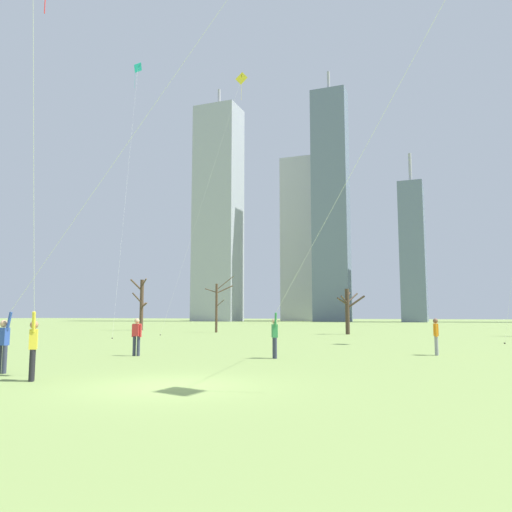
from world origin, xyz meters
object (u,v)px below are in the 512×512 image
object	(u,v)px
kite_flyer_midfield_center_red	(33,252)
bare_tree_far_right_edge	(141,303)
bare_tree_rightmost	(217,305)
bystander_strolling_midfield	(137,335)
distant_kite_drifting_left_teal	(136,86)
bystander_far_off_by_trees	(436,335)
kite_flyer_midfield_left_purple	(325,239)
kite_flyer_far_back_blue	(47,276)
distant_kite_drifting_right_yellow	(235,99)
bare_tree_center	(348,309)

from	to	relation	value
kite_flyer_midfield_center_red	bare_tree_far_right_edge	size ratio (longest dim) A/B	1.90
bare_tree_rightmost	bystander_strolling_midfield	bearing A→B (deg)	-71.52
kite_flyer_midfield_center_red	bare_tree_rightmost	bearing A→B (deg)	108.36
distant_kite_drifting_left_teal	bare_tree_far_right_edge	xyz separation A→B (m)	(-7.16, 12.42, -19.48)
bystander_far_off_by_trees	kite_flyer_midfield_center_red	bearing A→B (deg)	-123.59
kite_flyer_midfield_left_purple	bystander_strolling_midfield	xyz separation A→B (m)	(-8.71, 1.06, -3.63)
kite_flyer_far_back_blue	kite_flyer_midfield_left_purple	size ratio (longest dim) A/B	1.15
kite_flyer_midfield_center_red	distant_kite_drifting_right_yellow	size ratio (longest dim) A/B	0.46
distant_kite_drifting_left_teal	bare_tree_far_right_edge	size ratio (longest dim) A/B	4.23
kite_flyer_midfield_center_red	bystander_far_off_by_trees	bearing A→B (deg)	56.41
bystander_far_off_by_trees	distant_kite_drifting_left_teal	bearing A→B (deg)	152.62
bare_tree_rightmost	distant_kite_drifting_left_teal	bearing A→B (deg)	-113.23
kite_flyer_midfield_center_red	distant_kite_drifting_left_teal	distance (m)	36.97
distant_kite_drifting_left_teal	distant_kite_drifting_right_yellow	bearing A→B (deg)	26.52
bystander_far_off_by_trees	bare_tree_rightmost	bearing A→B (deg)	133.62
bystander_strolling_midfield	bare_tree_rightmost	world-z (taller)	bare_tree_rightmost
distant_kite_drifting_right_yellow	kite_flyer_far_back_blue	bearing A→B (deg)	-77.59
kite_flyer_far_back_blue	bare_tree_rightmost	xyz separation A→B (m)	(-10.55, 34.33, -0.18)
kite_flyer_midfield_center_red	bare_tree_rightmost	xyz separation A→B (m)	(-12.11, 36.48, -0.61)
distant_kite_drifting_right_yellow	bystander_strolling_midfield	bearing A→B (deg)	-77.24
distant_kite_drifting_right_yellow	bare_tree_rightmost	bearing A→B (deg)	128.37
kite_flyer_midfield_center_red	distant_kite_drifting_left_teal	size ratio (longest dim) A/B	0.45
bare_tree_rightmost	bare_tree_center	bearing A→B (deg)	-0.80
kite_flyer_midfield_left_purple	bare_tree_rightmost	distance (m)	33.76
distant_kite_drifting_left_teal	distant_kite_drifting_right_yellow	xyz separation A→B (m)	(8.15, 4.07, -0.79)
kite_flyer_midfield_center_red	kite_flyer_midfield_left_purple	xyz separation A→B (m)	(5.79, 7.91, 1.16)
bystander_strolling_midfield	bystander_far_off_by_trees	distance (m)	13.22
bystander_strolling_midfield	bare_tree_far_right_edge	world-z (taller)	bare_tree_far_right_edge
kite_flyer_far_back_blue	bare_tree_center	xyz separation A→B (m)	(2.76, 34.14, -0.63)
bystander_strolling_midfield	distant_kite_drifting_left_teal	bearing A→B (deg)	125.93
kite_flyer_midfield_center_red	kite_flyer_far_back_blue	world-z (taller)	kite_flyer_far_back_blue
kite_flyer_midfield_left_purple	bare_tree_rightmost	xyz separation A→B (m)	(-17.90, 28.57, -1.77)
bystander_strolling_midfield	kite_flyer_midfield_left_purple	bearing A→B (deg)	-6.93
kite_flyer_midfield_center_red	bare_tree_center	xyz separation A→B (m)	(1.21, 36.29, -1.05)
kite_flyer_midfield_left_purple	distant_kite_drifting_left_teal	world-z (taller)	distant_kite_drifting_left_teal
kite_flyer_far_back_blue	distant_kite_drifting_right_yellow	bearing A→B (deg)	102.41
kite_flyer_far_back_blue	distant_kite_drifting_left_teal	world-z (taller)	distant_kite_drifting_left_teal
bare_tree_far_right_edge	bare_tree_center	size ratio (longest dim) A/B	1.43
kite_flyer_far_back_blue	bystander_strolling_midfield	distance (m)	7.25
bystander_far_off_by_trees	distant_kite_drifting_left_teal	size ratio (longest dim) A/B	0.06
bare_tree_far_right_edge	bare_tree_center	bearing A→B (deg)	-7.67
kite_flyer_far_back_blue	bare_tree_rightmost	size ratio (longest dim) A/B	2.98
bystander_strolling_midfield	bare_tree_center	xyz separation A→B (m)	(4.12, 27.32, 1.42)
distant_kite_drifting_left_teal	distant_kite_drifting_right_yellow	distance (m)	9.14
kite_flyer_midfield_left_purple	kite_flyer_far_back_blue	bearing A→B (deg)	-141.91
distant_kite_drifting_left_teal	bare_tree_rightmost	size ratio (longest dim) A/B	4.41
distant_kite_drifting_left_teal	bare_tree_rightmost	xyz separation A→B (m)	(4.00, 9.31, -19.83)
kite_flyer_far_back_blue	bare_tree_center	world-z (taller)	kite_flyer_far_back_blue
bystander_strolling_midfield	distant_kite_drifting_left_teal	world-z (taller)	distant_kite_drifting_left_teal
distant_kite_drifting_right_yellow	bare_tree_rightmost	world-z (taller)	distant_kite_drifting_right_yellow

